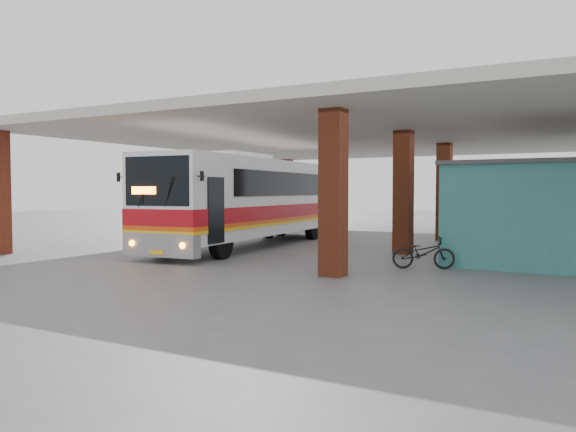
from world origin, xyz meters
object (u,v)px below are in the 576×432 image
(motorcycle, at_px, (423,253))
(red_chair, at_px, (463,239))
(coach_bus, at_px, (253,201))
(pedestrian, at_px, (330,242))

(motorcycle, xyz_separation_m, red_chair, (-0.10, 5.91, -0.07))
(coach_bus, height_order, pedestrian, coach_bus)
(pedestrian, bearing_deg, motorcycle, 179.10)
(coach_bus, bearing_deg, red_chair, 13.88)
(red_chair, bearing_deg, pedestrian, -90.29)
(coach_bus, xyz_separation_m, motorcycle, (7.89, -3.30, -1.37))
(pedestrian, bearing_deg, coach_bus, -60.07)
(pedestrian, relative_size, red_chair, 1.77)
(motorcycle, bearing_deg, red_chair, -20.92)
(motorcycle, bearing_deg, pedestrian, 88.96)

